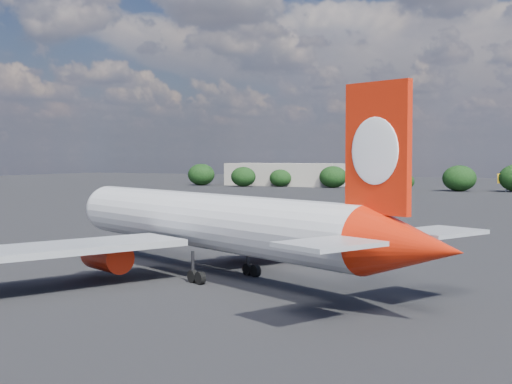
% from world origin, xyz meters
% --- Properties ---
extents(ground, '(500.00, 500.00, 0.00)m').
position_xyz_m(ground, '(0.00, 60.00, 0.00)').
color(ground, black).
rests_on(ground, ground).
extents(qantas_airliner, '(46.95, 45.24, 16.08)m').
position_xyz_m(qantas_airliner, '(11.04, 14.41, 4.90)').
color(qantas_airliner, silver).
rests_on(qantas_airliner, ground).
extents(terminal_building, '(42.00, 16.00, 8.00)m').
position_xyz_m(terminal_building, '(-65.00, 192.00, 4.00)').
color(terminal_building, gray).
rests_on(terminal_building, ground).
extents(highway_sign, '(6.00, 0.30, 4.50)m').
position_xyz_m(highway_sign, '(-18.00, 176.00, 3.13)').
color(highway_sign, '#125C1F').
rests_on(highway_sign, ground).
extents(billboard_yellow, '(5.00, 0.30, 5.50)m').
position_xyz_m(billboard_yellow, '(12.00, 182.00, 3.87)').
color(billboard_yellow, yellow).
rests_on(billboard_yellow, ground).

